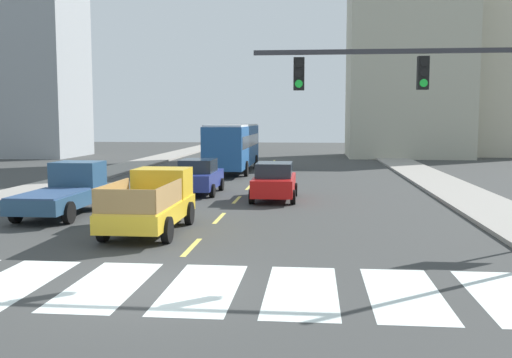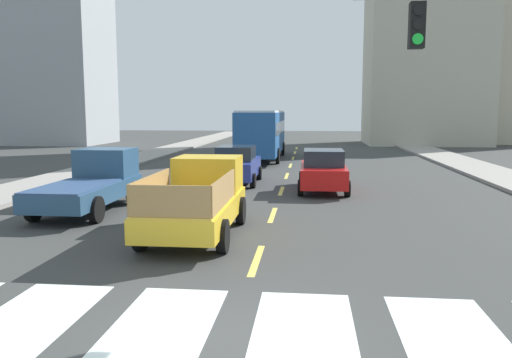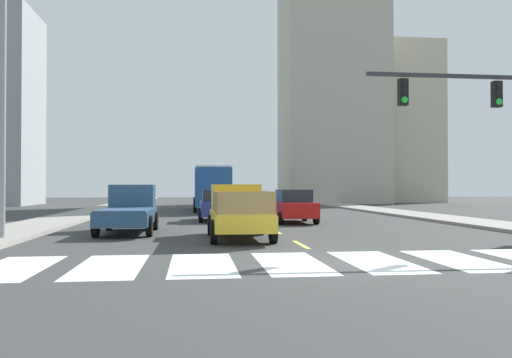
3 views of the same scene
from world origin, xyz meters
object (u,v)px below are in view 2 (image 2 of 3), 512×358
Objects in this scene: pickup_dark at (93,182)px; sedan_near_right at (237,165)px; pickup_stakebed at (199,198)px; city_bus at (262,131)px; sedan_mid at (323,170)px.

sedan_near_right is (3.91, 6.66, -0.06)m from pickup_dark.
pickup_stakebed is 9.56m from sedan_near_right.
pickup_stakebed is 21.50m from city_bus.
pickup_dark is at bearing -100.13° from city_bus.
city_bus is at bearing 78.00° from pickup_dark.
sedan_mid is at bearing 31.66° from pickup_dark.
sedan_near_right is at bearing 153.16° from sedan_mid.
pickup_dark is at bearing 143.96° from pickup_stakebed.
city_bus reaches higher than pickup_dark.
city_bus is 14.37m from sedan_mid.
pickup_stakebed and pickup_dark have the same top height.
sedan_near_right is at bearing 90.15° from pickup_stakebed.
pickup_stakebed is at bearing -115.63° from sedan_mid.
pickup_dark is (-4.26, 2.88, -0.02)m from pickup_stakebed.
city_bus reaches higher than sedan_near_right.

